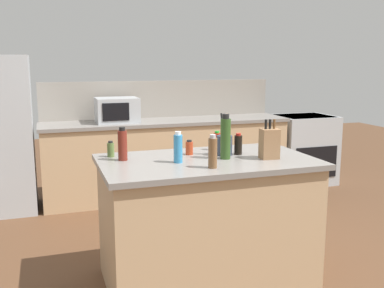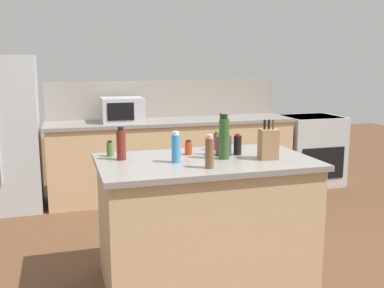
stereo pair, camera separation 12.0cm
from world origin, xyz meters
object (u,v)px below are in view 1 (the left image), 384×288
object	(u,v)px
dish_soap_bottle	(178,148)
spice_jar_oregano	(111,149)
range_oven	(303,149)
knife_block	(269,143)
microwave	(117,110)
pepper_grinder	(213,152)
hot_sauce_bottle	(217,141)
spice_jar_paprika	(189,148)
olive_oil_bottle	(226,138)
utensil_crock	(224,144)
soy_sauce_bottle	(238,144)
vinegar_bottle	(123,145)

from	to	relation	value
dish_soap_bottle	spice_jar_oregano	world-z (taller)	dish_soap_bottle
range_oven	knife_block	distance (m)	2.99
microwave	spice_jar_oregano	size ratio (longest dim) A/B	4.02
knife_block	pepper_grinder	distance (m)	0.52
dish_soap_bottle	hot_sauce_bottle	size ratio (longest dim) A/B	1.44
hot_sauce_bottle	spice_jar_paprika	bearing A→B (deg)	-159.44
range_oven	spice_jar_paprika	xyz separation A→B (m)	(-2.29, -2.01, 0.53)
microwave	pepper_grinder	distance (m)	2.48
olive_oil_bottle	utensil_crock	bearing A→B (deg)	70.98
range_oven	spice_jar_oregano	bearing A→B (deg)	-146.52
knife_block	spice_jar_oregano	bearing A→B (deg)	162.87
spice_jar_oregano	hot_sauce_bottle	distance (m)	0.85
spice_jar_paprika	soy_sauce_bottle	world-z (taller)	soy_sauce_bottle
hot_sauce_bottle	utensil_crock	bearing A→B (deg)	-95.52
pepper_grinder	dish_soap_bottle	bearing A→B (deg)	127.10
range_oven	vinegar_bottle	distance (m)	3.52
pepper_grinder	hot_sauce_bottle	distance (m)	0.62
range_oven	microwave	size ratio (longest dim) A/B	1.91
microwave	spice_jar_paprika	bearing A→B (deg)	-83.57
knife_block	utensil_crock	size ratio (longest dim) A/B	0.91
hot_sauce_bottle	range_oven	bearing A→B (deg)	43.30
knife_block	pepper_grinder	bearing A→B (deg)	-159.84
range_oven	dish_soap_bottle	size ratio (longest dim) A/B	4.15
range_oven	knife_block	xyz separation A→B (m)	(-1.78, -2.33, 0.59)
olive_oil_bottle	vinegar_bottle	bearing A→B (deg)	165.60
range_oven	utensil_crock	distance (m)	2.99
hot_sauce_bottle	soy_sauce_bottle	distance (m)	0.23
pepper_grinder	knife_block	bearing A→B (deg)	15.91
olive_oil_bottle	dish_soap_bottle	bearing A→B (deg)	-178.27
range_oven	pepper_grinder	world-z (taller)	pepper_grinder
range_oven	vinegar_bottle	size ratio (longest dim) A/B	3.81
hot_sauce_bottle	spice_jar_oregano	bearing A→B (deg)	179.44
microwave	knife_block	world-z (taller)	knife_block
pepper_grinder	soy_sauce_bottle	bearing A→B (deg)	45.59
microwave	olive_oil_bottle	size ratio (longest dim) A/B	1.46
hot_sauce_bottle	soy_sauce_bottle	world-z (taller)	soy_sauce_bottle
utensil_crock	olive_oil_bottle	size ratio (longest dim) A/B	0.97
utensil_crock	olive_oil_bottle	world-z (taller)	olive_oil_bottle
vinegar_bottle	spice_jar_paprika	bearing A→B (deg)	4.18
vinegar_bottle	olive_oil_bottle	bearing A→B (deg)	-14.40
vinegar_bottle	soy_sauce_bottle	distance (m)	0.88
olive_oil_bottle	hot_sauce_bottle	xyz separation A→B (m)	(0.06, 0.32, -0.08)
range_oven	olive_oil_bottle	world-z (taller)	olive_oil_bottle
hot_sauce_bottle	soy_sauce_bottle	bearing A→B (deg)	-66.28
utensil_crock	pepper_grinder	size ratio (longest dim) A/B	1.42
microwave	hot_sauce_bottle	world-z (taller)	microwave
vinegar_bottle	spice_jar_oregano	distance (m)	0.17
utensil_crock	spice_jar_oregano	world-z (taller)	utensil_crock
soy_sauce_bottle	knife_block	bearing A→B (deg)	-53.89
utensil_crock	pepper_grinder	world-z (taller)	utensil_crock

